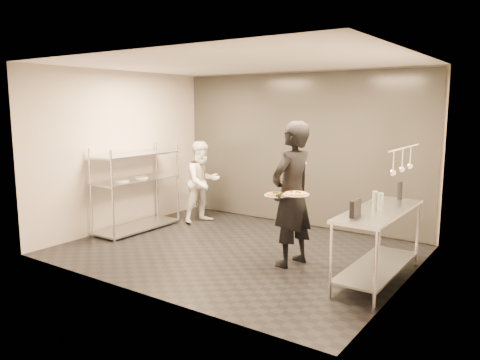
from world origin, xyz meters
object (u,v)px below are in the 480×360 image
Objects in this scene: prep_counter at (379,232)px; bottle_clear at (380,202)px; chef at (203,182)px; bottle_green at (375,200)px; waiter at (292,194)px; bottle_dark at (400,190)px; pos_monitor at (355,208)px; pizza_plate_near at (276,195)px; pizza_plate_far at (296,194)px; salad_plate at (297,162)px; pass_rack at (137,187)px.

bottle_clear reaches higher than prep_counter.
chef is 3.95m from bottle_clear.
bottle_green is 0.08m from bottle_clear.
waiter is 1.49m from bottle_dark.
pos_monitor is 0.47m from bottle_green.
pizza_plate_far is (0.30, -0.02, 0.05)m from pizza_plate_near.
chef is at bearing 175.41° from bottle_dark.
pass_rack is at bearing -175.73° from salad_plate.
bottle_clear is at bearing 100.87° from waiter.
pizza_plate_near is at bearing -104.82° from chef.
bottle_clear is (1.21, 0.01, 0.04)m from waiter.
pos_monitor is 0.46m from bottle_clear.
pizza_plate_near is 1.36× the size of bottle_dark.
pizza_plate_near is 1.19× the size of pos_monitor.
salad_plate is at bearing 89.76° from pizza_plate_near.
pass_rack is 4.94× the size of pizza_plate_near.
pizza_plate_near is 1.27m from bottle_green.
salad_plate is 1.16× the size of bottle_dark.
pizza_plate_near is at bearing -90.24° from salad_plate.
prep_counter is at bearing 104.72° from waiter.
waiter is (-1.18, -0.09, 0.37)m from prep_counter.
prep_counter is 5.56× the size of pizza_plate_near.
pizza_plate_near is 0.31m from pizza_plate_far.
prep_counter is at bearing 14.76° from pizza_plate_near.
bottle_clear is at bearing -1.01° from pass_rack.
chef reaches higher than salad_plate.
waiter is 1.30× the size of chef.
bottle_green is (-0.05, -0.06, 0.41)m from prep_counter.
bottle_green is (0.93, 0.30, -0.03)m from pizza_plate_far.
prep_counter is at bearing 20.20° from pizza_plate_far.
bottle_dark reaches higher than bottle_green.
pos_monitor reaches higher than pizza_plate_near.
waiter is 7.32× the size of pos_monitor.
prep_counter is 7.70× the size of bottle_green.
chef is (0.60, 1.10, -0.00)m from pass_rack.
pos_monitor is at bearing -98.84° from bottle_green.
prep_counter is at bearing -90.80° from chef.
pass_rack is 4.76× the size of pizza_plate_far.
waiter is 1.14m from pos_monitor.
bottle_green is at bearing 18.10° from pizza_plate_far.
salad_plate is 1.40m from bottle_clear.
bottle_green is at bearing 12.87° from pizza_plate_near.
salad_plate is at bearing -155.98° from bottle_dark.
chef is 4.73× the size of pizza_plate_near.
pass_rack is at bearing 169.48° from pos_monitor.
bottle_green reaches higher than prep_counter.
chef is 4.56× the size of pizza_plate_far.
salad_plate reaches higher than pos_monitor.
bottle_dark is at bearing 86.20° from bottle_green.
bottle_green is at bearing 102.10° from waiter.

